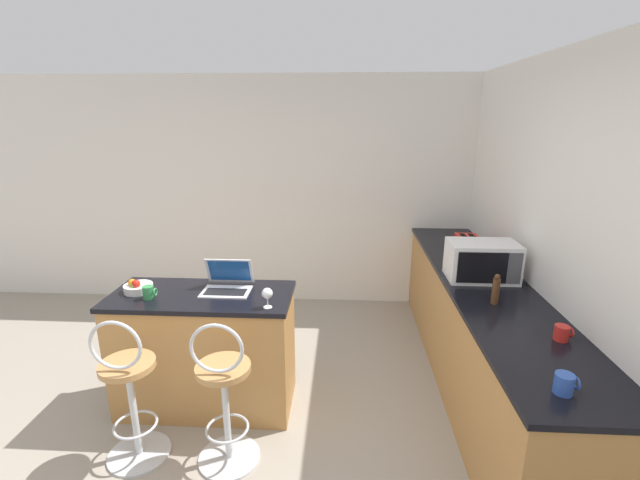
% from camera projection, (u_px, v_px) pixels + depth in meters
% --- Properties ---
extents(wall_back, '(12.00, 0.06, 2.60)m').
position_uv_depth(wall_back, '(290.00, 194.00, 4.91)').
color(wall_back, silver).
rests_on(wall_back, ground_plane).
extents(wall_right, '(0.06, 12.00, 2.60)m').
position_uv_depth(wall_right, '(633.00, 295.00, 2.14)').
color(wall_right, silver).
rests_on(wall_right, ground_plane).
extents(breakfast_bar, '(1.32, 0.60, 0.92)m').
position_uv_depth(breakfast_bar, '(206.00, 350.00, 3.23)').
color(breakfast_bar, '#B27C42').
rests_on(breakfast_bar, ground_plane).
extents(counter_right, '(0.65, 3.28, 0.92)m').
position_uv_depth(counter_right, '(479.00, 334.00, 3.47)').
color(counter_right, '#B27C42').
rests_on(counter_right, ground_plane).
extents(bar_stool_near, '(0.40, 0.40, 1.03)m').
position_uv_depth(bar_stool_near, '(130.00, 393.00, 2.69)').
color(bar_stool_near, silver).
rests_on(bar_stool_near, ground_plane).
extents(bar_stool_far, '(0.40, 0.40, 1.03)m').
position_uv_depth(bar_stool_far, '(224.00, 397.00, 2.65)').
color(bar_stool_far, silver).
rests_on(bar_stool_far, ground_plane).
extents(laptop, '(0.35, 0.29, 0.23)m').
position_uv_depth(laptop, '(228.00, 282.00, 3.16)').
color(laptop, silver).
rests_on(laptop, breakfast_bar).
extents(microwave, '(0.52, 0.33, 0.30)m').
position_uv_depth(microwave, '(482.00, 261.00, 3.34)').
color(microwave, white).
rests_on(microwave, counter_right).
extents(toaster, '(0.21, 0.29, 0.18)m').
position_uv_depth(toaster, '(468.00, 246.00, 3.94)').
color(toaster, red).
rests_on(toaster, counter_right).
extents(pepper_mill, '(0.05, 0.05, 0.22)m').
position_uv_depth(pepper_mill, '(496.00, 290.00, 2.91)').
color(pepper_mill, '#4C2D19').
rests_on(pepper_mill, counter_right).
extents(mug_blue, '(0.11, 0.09, 0.10)m').
position_uv_depth(mug_blue, '(565.00, 384.00, 1.98)').
color(mug_blue, '#2D51AD').
rests_on(mug_blue, counter_right).
extents(wine_glass_short, '(0.07, 0.07, 0.14)m').
position_uv_depth(wine_glass_short, '(267.00, 294.00, 2.85)').
color(wine_glass_short, silver).
rests_on(wine_glass_short, breakfast_bar).
extents(mug_green, '(0.09, 0.08, 0.09)m').
position_uv_depth(mug_green, '(149.00, 293.00, 3.00)').
color(mug_green, '#338447').
rests_on(mug_green, breakfast_bar).
extents(mug_red, '(0.10, 0.08, 0.09)m').
position_uv_depth(mug_red, '(562.00, 333.00, 2.45)').
color(mug_red, red).
rests_on(mug_red, counter_right).
extents(fruit_bowl, '(0.20, 0.20, 0.11)m').
position_uv_depth(fruit_bowl, '(138.00, 287.00, 3.12)').
color(fruit_bowl, silver).
rests_on(fruit_bowl, breakfast_bar).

